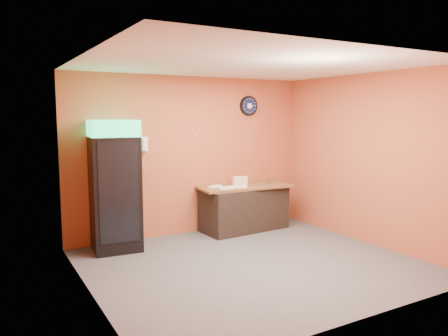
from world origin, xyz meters
TOP-DOWN VIEW (x-y plane):
  - floor at (0.00, 0.00)m, footprint 4.50×4.50m
  - back_wall at (0.00, 2.00)m, footprint 4.50×0.02m
  - left_wall at (-2.25, 0.00)m, footprint 0.02×4.00m
  - right_wall at (2.25, 0.00)m, footprint 0.02×4.00m
  - ceiling at (0.00, 0.00)m, footprint 4.50×4.00m
  - beverage_cooler at (-1.49, 1.60)m, footprint 0.78×0.79m
  - prep_counter at (0.91, 1.65)m, footprint 1.63×0.80m
  - wall_clock at (1.20, 1.97)m, footprint 0.37×0.06m
  - wall_phone at (-0.90, 1.95)m, footprint 0.13×0.11m
  - butcher_paper at (0.91, 1.65)m, footprint 1.79×0.86m
  - sub_roll_stack at (0.82, 1.66)m, footprint 0.28×0.14m
  - wrapped_sandwich_left at (0.41, 1.47)m, footprint 0.28×0.12m
  - wrapped_sandwich_mid at (0.67, 1.46)m, footprint 0.29×0.21m
  - wrapped_sandwich_right at (0.32, 1.70)m, footprint 0.28×0.18m
  - kitchen_tool at (0.59, 1.81)m, footprint 0.06×0.06m

SIDE VIEW (x-z plane):
  - floor at x=0.00m, z-range 0.00..0.00m
  - prep_counter at x=0.91m, z-range 0.00..0.79m
  - butcher_paper at x=0.91m, z-range 0.79..0.83m
  - wrapped_sandwich_right at x=0.32m, z-range 0.83..0.87m
  - wrapped_sandwich_mid at x=0.67m, z-range 0.83..0.87m
  - wrapped_sandwich_left at x=0.41m, z-range 0.83..0.87m
  - kitchen_tool at x=0.59m, z-range 0.83..0.89m
  - sub_roll_stack at x=0.82m, z-range 0.83..1.00m
  - beverage_cooler at x=-1.49m, z-range -0.02..2.02m
  - back_wall at x=0.00m, z-range 0.00..2.80m
  - left_wall at x=-2.25m, z-range 0.00..2.80m
  - right_wall at x=2.25m, z-range 0.00..2.80m
  - wall_phone at x=-0.90m, z-range 1.52..1.76m
  - wall_clock at x=1.20m, z-range 2.11..2.48m
  - ceiling at x=0.00m, z-range 2.79..2.81m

